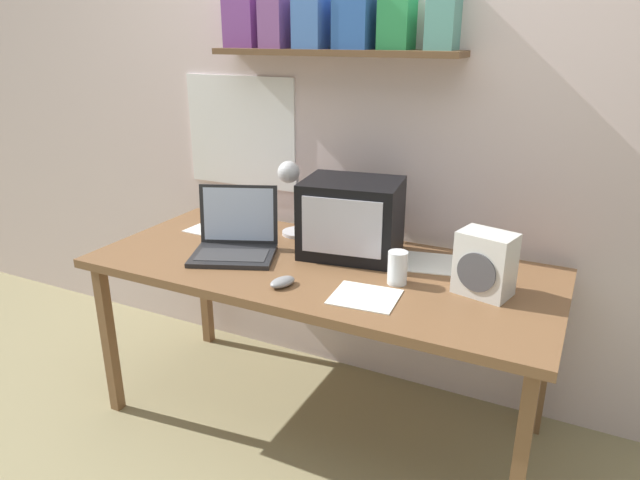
% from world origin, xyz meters
% --- Properties ---
extents(ground_plane, '(12.00, 12.00, 0.00)m').
position_xyz_m(ground_plane, '(0.00, 0.00, 0.00)').
color(ground_plane, '#928760').
extents(back_wall, '(5.60, 0.24, 2.60)m').
position_xyz_m(back_wall, '(-0.01, 0.47, 1.31)').
color(back_wall, silver).
rests_on(back_wall, ground_plane).
extents(corner_desk, '(1.80, 0.79, 0.72)m').
position_xyz_m(corner_desk, '(0.00, 0.00, 0.67)').
color(corner_desk, brown).
rests_on(corner_desk, ground_plane).
extents(crt_monitor, '(0.42, 0.35, 0.31)m').
position_xyz_m(crt_monitor, '(0.06, 0.16, 0.88)').
color(crt_monitor, black).
rests_on(crt_monitor, corner_desk).
extents(laptop, '(0.41, 0.38, 0.26)m').
position_xyz_m(laptop, '(-0.36, -0.04, 0.79)').
color(laptop, '#232326').
rests_on(laptop, corner_desk).
extents(desk_lamp, '(0.14, 0.17, 0.34)m').
position_xyz_m(desk_lamp, '(-0.25, 0.23, 0.94)').
color(desk_lamp, silver).
rests_on(desk_lamp, corner_desk).
extents(juice_glass, '(0.07, 0.07, 0.12)m').
position_xyz_m(juice_glass, '(0.33, -0.04, 0.78)').
color(juice_glass, white).
rests_on(juice_glass, corner_desk).
extents(space_heater, '(0.21, 0.17, 0.22)m').
position_xyz_m(space_heater, '(0.62, 0.01, 0.83)').
color(space_heater, silver).
rests_on(space_heater, corner_desk).
extents(computer_mouse, '(0.09, 0.12, 0.03)m').
position_xyz_m(computer_mouse, '(-0.03, -0.24, 0.74)').
color(computer_mouse, gray).
rests_on(computer_mouse, corner_desk).
extents(printed_handout, '(0.28, 0.17, 0.00)m').
position_xyz_m(printed_handout, '(-0.59, 0.14, 0.73)').
color(printed_handout, white).
rests_on(printed_handout, corner_desk).
extents(loose_paper_near_monitor, '(0.33, 0.27, 0.00)m').
position_xyz_m(loose_paper_near_monitor, '(0.37, 0.20, 0.73)').
color(loose_paper_near_monitor, white).
rests_on(loose_paper_near_monitor, corner_desk).
extents(loose_paper_near_laptop, '(0.24, 0.22, 0.00)m').
position_xyz_m(loose_paper_near_laptop, '(0.27, -0.20, 0.73)').
color(loose_paper_near_laptop, white).
rests_on(loose_paper_near_laptop, corner_desk).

